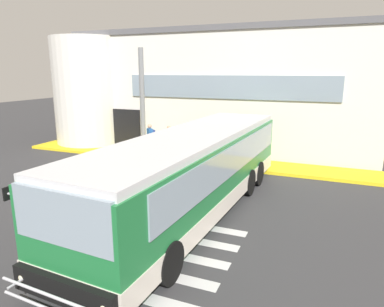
{
  "coord_description": "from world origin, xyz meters",
  "views": [
    {
      "loc": [
        6.13,
        -11.39,
        4.62
      ],
      "look_at": [
        1.3,
        0.54,
        1.5
      ],
      "focal_mm": 31.94,
      "sensor_mm": 36.0,
      "label": 1
    }
  ],
  "objects_px": {
    "entry_support_column": "(142,101)",
    "passenger_near_column": "(150,137)",
    "bus_main_foreground": "(193,174)",
    "safety_bollard_yellow": "(210,160)",
    "passenger_by_doorway": "(169,139)"
  },
  "relations": [
    {
      "from": "entry_support_column",
      "to": "passenger_by_doorway",
      "type": "bearing_deg",
      "value": -21.27
    },
    {
      "from": "entry_support_column",
      "to": "passenger_near_column",
      "type": "xyz_separation_m",
      "value": [
        0.82,
        -0.66,
        -1.89
      ]
    },
    {
      "from": "entry_support_column",
      "to": "safety_bollard_yellow",
      "type": "xyz_separation_m",
      "value": [
        4.65,
        -1.8,
        -2.55
      ]
    },
    {
      "from": "passenger_by_doorway",
      "to": "safety_bollard_yellow",
      "type": "height_order",
      "value": "passenger_by_doorway"
    },
    {
      "from": "passenger_near_column",
      "to": "passenger_by_doorway",
      "type": "height_order",
      "value": "same"
    },
    {
      "from": "entry_support_column",
      "to": "bus_main_foreground",
      "type": "relative_size",
      "value": 0.48
    },
    {
      "from": "bus_main_foreground",
      "to": "passenger_near_column",
      "type": "distance_m",
      "value": 8.0
    },
    {
      "from": "bus_main_foreground",
      "to": "safety_bollard_yellow",
      "type": "bearing_deg",
      "value": 103.19
    },
    {
      "from": "passenger_by_doorway",
      "to": "safety_bollard_yellow",
      "type": "bearing_deg",
      "value": -21.11
    },
    {
      "from": "passenger_near_column",
      "to": "safety_bollard_yellow",
      "type": "relative_size",
      "value": 1.86
    },
    {
      "from": "bus_main_foreground",
      "to": "passenger_near_column",
      "type": "bearing_deg",
      "value": 128.85
    },
    {
      "from": "bus_main_foreground",
      "to": "safety_bollard_yellow",
      "type": "relative_size",
      "value": 13.14
    },
    {
      "from": "bus_main_foreground",
      "to": "passenger_by_doorway",
      "type": "distance_m",
      "value": 7.21
    },
    {
      "from": "bus_main_foreground",
      "to": "passenger_by_doorway",
      "type": "relative_size",
      "value": 7.06
    },
    {
      "from": "bus_main_foreground",
      "to": "safety_bollard_yellow",
      "type": "distance_m",
      "value": 5.3
    }
  ]
}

